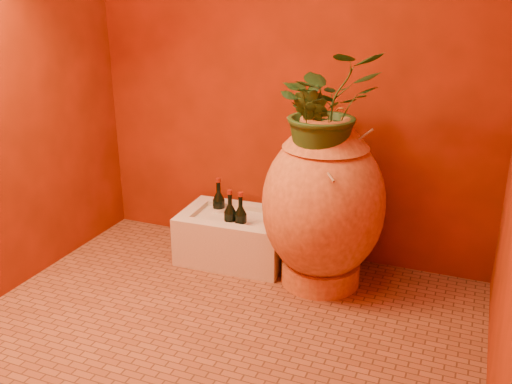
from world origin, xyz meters
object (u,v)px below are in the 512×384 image
at_px(amphora, 323,204).
at_px(wine_bottle_b, 230,223).
at_px(wine_bottle_a, 241,224).
at_px(wine_bottle_c, 219,210).
at_px(wall_tap, 340,121).
at_px(stone_basin, 235,237).

relative_size(amphora, wine_bottle_b, 3.03).
distance_m(wine_bottle_a, wine_bottle_b, 0.07).
height_order(amphora, wine_bottle_c, amphora).
distance_m(wine_bottle_a, wall_tap, 0.84).
xyz_separation_m(wine_bottle_a, wine_bottle_b, (-0.07, -0.00, 0.00)).
height_order(amphora, wall_tap, amphora).
distance_m(amphora, wall_tap, 0.49).
distance_m(wine_bottle_a, wine_bottle_c, 0.26).
bearing_deg(wall_tap, wine_bottle_a, -150.96).
height_order(amphora, stone_basin, amphora).
relative_size(wine_bottle_b, wine_bottle_c, 0.99).
bearing_deg(stone_basin, amphora, -8.05).
bearing_deg(wine_bottle_a, wine_bottle_b, -178.29).
xyz_separation_m(wine_bottle_c, wall_tap, (0.71, 0.12, 0.61)).
relative_size(amphora, wine_bottle_c, 2.99).
bearing_deg(amphora, wine_bottle_b, -179.08).
bearing_deg(stone_basin, wall_tap, 18.10).
bearing_deg(wall_tap, wine_bottle_c, -170.15).
distance_m(amphora, stone_basin, 0.67).
distance_m(amphora, wine_bottle_b, 0.60).
relative_size(amphora, stone_basin, 1.45).
height_order(stone_basin, wall_tap, wall_tap).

